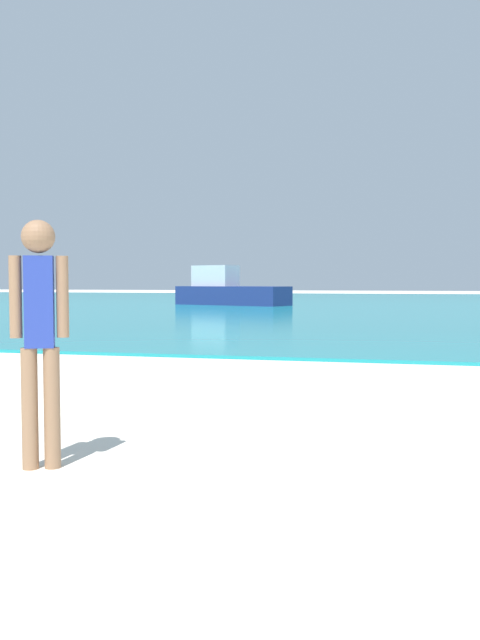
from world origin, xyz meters
name	(u,v)px	position (x,y,z in m)	size (l,w,h in m)	color
water	(390,303)	(0.00, 44.19, 0.03)	(160.00, 60.00, 0.06)	teal
person_standing	(40,328)	(-1.24, 7.31, 0.99)	(0.37, 0.23, 1.74)	#936B4C
boat_far	(229,291)	(-8.21, 38.43, 0.78)	(6.47, 3.91, 2.09)	navy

